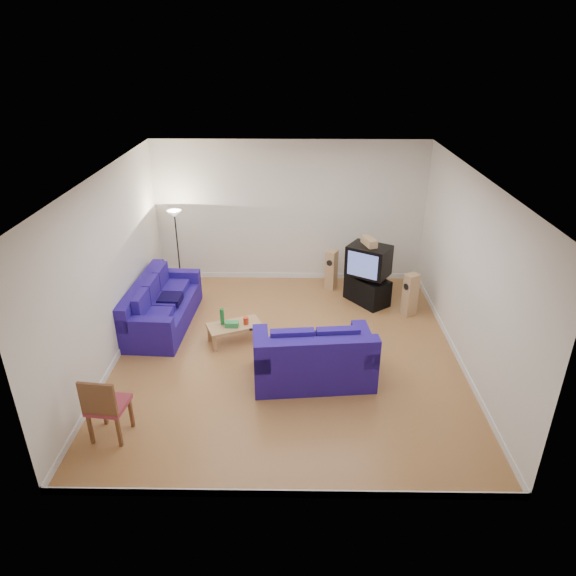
{
  "coord_description": "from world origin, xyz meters",
  "views": [
    {
      "loc": [
        0.12,
        -7.8,
        5.06
      ],
      "look_at": [
        0.0,
        0.4,
        1.1
      ],
      "focal_mm": 32.0,
      "sensor_mm": 36.0,
      "label": 1
    }
  ],
  "objects_px": {
    "sofa_three_seat": "(160,309)",
    "sofa_loveseat": "(313,361)",
    "television": "(369,261)",
    "coffee_table": "(235,327)",
    "tv_stand": "(367,290)"
  },
  "relations": [
    {
      "from": "sofa_loveseat",
      "to": "television",
      "type": "height_order",
      "value": "television"
    },
    {
      "from": "sofa_loveseat",
      "to": "coffee_table",
      "type": "height_order",
      "value": "sofa_loveseat"
    },
    {
      "from": "sofa_three_seat",
      "to": "coffee_table",
      "type": "distance_m",
      "value": 1.65
    },
    {
      "from": "sofa_three_seat",
      "to": "television",
      "type": "distance_m",
      "value": 4.31
    },
    {
      "from": "television",
      "to": "coffee_table",
      "type": "bearing_deg",
      "value": -117.41
    },
    {
      "from": "coffee_table",
      "to": "sofa_loveseat",
      "type": "bearing_deg",
      "value": -39.94
    },
    {
      "from": "sofa_loveseat",
      "to": "television",
      "type": "bearing_deg",
      "value": 60.91
    },
    {
      "from": "sofa_three_seat",
      "to": "tv_stand",
      "type": "xyz_separation_m",
      "value": [
        4.18,
        1.01,
        -0.05
      ]
    },
    {
      "from": "tv_stand",
      "to": "television",
      "type": "bearing_deg",
      "value": -58.54
    },
    {
      "from": "sofa_three_seat",
      "to": "coffee_table",
      "type": "xyz_separation_m",
      "value": [
        1.53,
        -0.63,
        -0.03
      ]
    },
    {
      "from": "sofa_three_seat",
      "to": "sofa_loveseat",
      "type": "height_order",
      "value": "sofa_loveseat"
    },
    {
      "from": "tv_stand",
      "to": "television",
      "type": "relative_size",
      "value": 0.92
    },
    {
      "from": "sofa_three_seat",
      "to": "television",
      "type": "height_order",
      "value": "television"
    },
    {
      "from": "coffee_table",
      "to": "television",
      "type": "xyz_separation_m",
      "value": [
        2.63,
        1.59,
        0.68
      ]
    },
    {
      "from": "sofa_three_seat",
      "to": "sofa_loveseat",
      "type": "relative_size",
      "value": 1.17
    }
  ]
}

